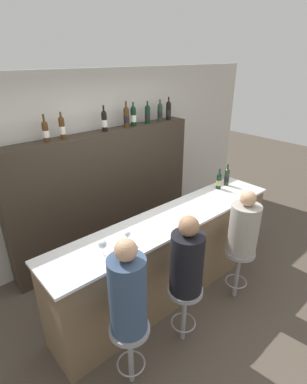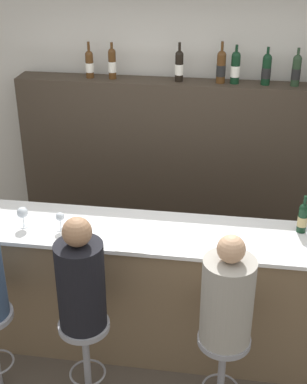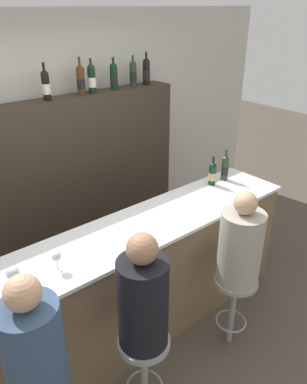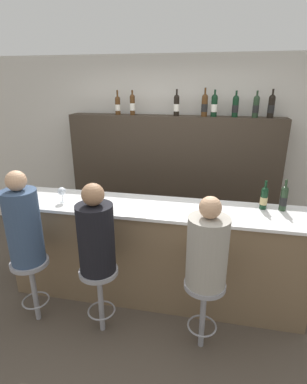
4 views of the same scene
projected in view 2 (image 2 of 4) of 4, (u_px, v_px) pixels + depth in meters
name	position (u px, v px, depth m)	size (l,w,h in m)	color
ground_plane	(148.00, 369.00, 4.12)	(16.00, 16.00, 0.00)	#4C4238
wall_back	(177.00, 129.00, 5.14)	(6.40, 0.05, 2.60)	beige
bar_counter	(153.00, 290.00, 4.12)	(3.06, 0.61, 1.07)	brown
back_bar_cabinet	(174.00, 175.00, 5.11)	(2.87, 0.28, 1.82)	#382D23
wine_bottle_counter_0	(303.00, 217.00, 3.83)	(0.07, 0.07, 0.29)	black
wine_bottle_backbar_0	(89.00, 64.00, 4.75)	(0.07, 0.07, 0.32)	#4C2D14
wine_bottle_backbar_1	(112.00, 63.00, 4.71)	(0.07, 0.07, 0.32)	#4C2D14
wine_bottle_backbar_2	(179.00, 66.00, 4.63)	(0.07, 0.07, 0.34)	black
wine_bottle_backbar_3	(221.00, 67.00, 4.58)	(0.08, 0.08, 0.35)	#4C2D14
wine_bottle_backbar_4	(235.00, 67.00, 4.57)	(0.08, 0.08, 0.33)	black
wine_bottle_backbar_5	(266.00, 69.00, 4.54)	(0.08, 0.08, 0.32)	black
wine_bottle_backbar_6	(296.00, 70.00, 4.50)	(0.08, 0.08, 0.32)	#233823
wine_glass_0	(22.00, 213.00, 3.89)	(0.08, 0.08, 0.16)	silver
wine_glass_1	(60.00, 218.00, 3.86)	(0.07, 0.07, 0.14)	silver
tasting_menu	(134.00, 241.00, 3.76)	(0.21, 0.30, 0.00)	white
bar_stool_middle	(85.00, 340.00, 3.65)	(0.35, 0.35, 0.68)	gray
guest_seated_middle	(81.00, 281.00, 3.42)	(0.32, 0.32, 0.81)	black
bar_stool_right	(223.00, 355.00, 3.53)	(0.35, 0.35, 0.68)	gray
guest_seated_right	(227.00, 297.00, 3.31)	(0.33, 0.33, 0.77)	gray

